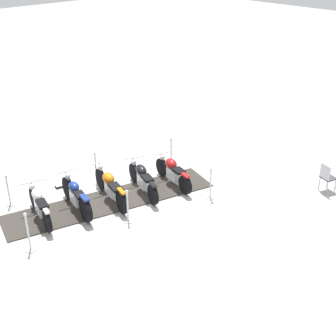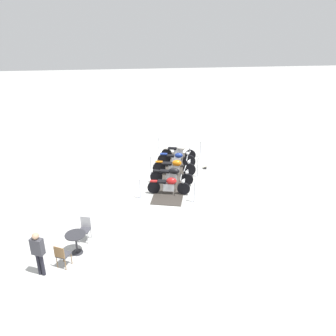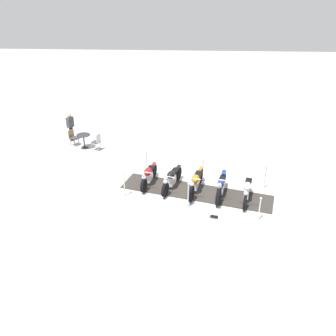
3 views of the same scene
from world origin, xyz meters
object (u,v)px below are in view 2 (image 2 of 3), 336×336
(motorcycle_navy, at_px, (177,159))
(motorcycle_black, at_px, (172,175))
(cafe_chair_across_table, at_px, (62,255))
(stanchion_right_front, at_px, (194,195))
(stanchion_right_mid, at_px, (198,169))
(cafe_chair_near_table, at_px, (85,227))
(motorcycle_cream, at_px, (179,152))
(cafe_table, at_px, (76,239))
(stanchion_left_mid, at_px, (151,168))
(motorcycle_copper, at_px, (175,167))
(bystander_person, at_px, (38,250))
(info_placard, at_px, (205,167))
(stanchion_left_front, at_px, (140,193))
(stanchion_left_rear, at_px, (159,150))
(stanchion_right_rear, at_px, (200,152))
(motorcycle_maroon, at_px, (170,185))

(motorcycle_navy, bearing_deg, motorcycle_black, -92.02)
(cafe_chair_across_table, bearing_deg, stanchion_right_front, -26.49)
(stanchion_right_mid, xyz_separation_m, cafe_chair_near_table, (-4.99, 5.35, 0.12))
(motorcycle_navy, xyz_separation_m, motorcycle_cream, (1.04, -0.29, 0.02))
(cafe_table, bearing_deg, stanchion_left_mid, -26.15)
(motorcycle_black, distance_m, motorcycle_copper, 1.08)
(motorcycle_copper, relative_size, motorcycle_cream, 1.13)
(motorcycle_cream, height_order, bystander_person, bystander_person)
(stanchion_right_mid, distance_m, info_placard, 1.24)
(stanchion_left_front, distance_m, stanchion_left_rear, 5.53)
(bystander_person, bearing_deg, motorcycle_black, -16.29)
(cafe_chair_across_table, bearing_deg, motorcycle_copper, -7.61)
(motorcycle_copper, height_order, stanchion_right_mid, stanchion_right_mid)
(cafe_chair_near_table, xyz_separation_m, bystander_person, (-1.81, 1.26, 0.44))
(motorcycle_cream, distance_m, stanchion_left_rear, 1.44)
(cafe_table, bearing_deg, motorcycle_navy, -33.15)
(motorcycle_black, height_order, info_placard, motorcycle_black)
(stanchion_right_rear, xyz_separation_m, bystander_person, (-9.48, 7.31, 0.62))
(motorcycle_cream, bearing_deg, bystander_person, -109.43)
(motorcycle_cream, relative_size, stanchion_left_rear, 1.80)
(stanchion_left_front, xyz_separation_m, info_placard, (3.05, -3.76, -0.24))
(stanchion_left_front, distance_m, cafe_chair_near_table, 3.70)
(motorcycle_cream, xyz_separation_m, stanchion_right_front, (-5.07, 0.06, -0.12))
(motorcycle_black, distance_m, stanchion_left_front, 2.14)
(motorcycle_maroon, relative_size, stanchion_left_rear, 1.80)
(stanchion_left_front, height_order, stanchion_right_mid, stanchion_right_mid)
(motorcycle_copper, relative_size, cafe_chair_near_table, 2.39)
(stanchion_right_rear, xyz_separation_m, info_placard, (-1.67, 0.08, -0.29))
(stanchion_right_mid, bearing_deg, stanchion_left_rear, 27.62)
(motorcycle_black, relative_size, bystander_person, 1.30)
(motorcycle_cream, relative_size, stanchion_right_front, 1.89)
(motorcycle_navy, height_order, motorcycle_cream, motorcycle_navy)
(motorcycle_cream, distance_m, stanchion_left_front, 5.09)
(motorcycle_maroon, xyz_separation_m, info_placard, (2.78, -2.35, -0.41))
(motorcycle_cream, xyz_separation_m, cafe_chair_near_table, (-7.39, 4.71, 0.04))
(stanchion_left_mid, relative_size, stanchion_right_rear, 1.01)
(stanchion_left_front, distance_m, stanchion_right_mid, 3.74)
(motorcycle_cream, relative_size, stanchion_right_mid, 1.76)
(stanchion_right_mid, height_order, cafe_chair_near_table, stanchion_right_mid)
(stanchion_left_front, bearing_deg, motorcycle_maroon, -79.37)
(motorcycle_navy, height_order, cafe_chair_across_table, motorcycle_navy)
(motorcycle_copper, bearing_deg, stanchion_left_rear, 114.16)
(stanchion_right_front, relative_size, bystander_person, 0.65)
(motorcycle_cream, height_order, stanchion_right_front, stanchion_right_front)
(stanchion_right_front, bearing_deg, stanchion_right_mid, -14.69)
(stanchion_right_front, height_order, cafe_table, stanchion_right_front)
(motorcycle_copper, relative_size, stanchion_right_front, 2.14)
(motorcycle_navy, relative_size, stanchion_left_rear, 1.90)
(stanchion_left_rear, distance_m, info_placard, 3.31)
(stanchion_right_rear, distance_m, stanchion_right_mid, 2.77)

